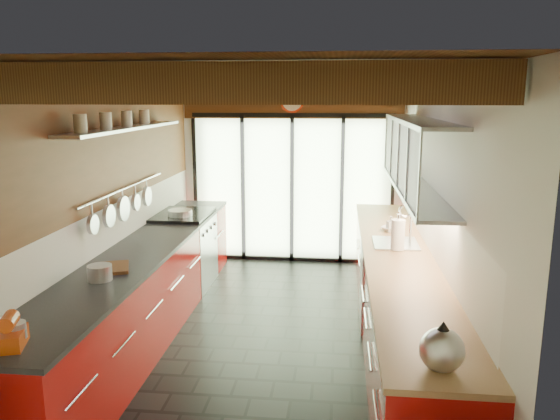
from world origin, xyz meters
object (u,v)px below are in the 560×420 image
object	(u,v)px
stand_mixer	(12,333)
soap_bottle	(391,224)
bowl	(390,229)
paper_towel	(398,235)
kettle	(442,347)

from	to	relation	value
stand_mixer	soap_bottle	xyz separation A→B (m)	(2.54, 3.16, 0.00)
bowl	soap_bottle	bearing A→B (deg)	-90.00
paper_towel	soap_bottle	distance (m)	0.75
soap_bottle	bowl	world-z (taller)	soap_bottle
kettle	soap_bottle	size ratio (longest dim) A/B	1.82
stand_mixer	bowl	bearing A→B (deg)	51.55
soap_bottle	paper_towel	bearing A→B (deg)	-90.00
stand_mixer	paper_towel	bearing A→B (deg)	43.52
bowl	paper_towel	bearing A→B (deg)	-90.00
stand_mixer	kettle	size ratio (longest dim) A/B	0.84
stand_mixer	kettle	distance (m)	2.54
stand_mixer	kettle	bearing A→B (deg)	-0.13
stand_mixer	bowl	size ratio (longest dim) A/B	1.39
stand_mixer	soap_bottle	bearing A→B (deg)	51.18
kettle	paper_towel	bearing A→B (deg)	90.00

